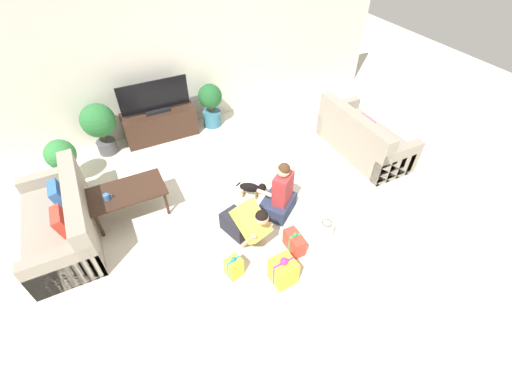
{
  "coord_description": "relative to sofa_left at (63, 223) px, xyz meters",
  "views": [
    {
      "loc": [
        -1.49,
        -3.41,
        3.74
      ],
      "look_at": [
        0.07,
        -0.3,
        0.45
      ],
      "focal_mm": 24.0,
      "sensor_mm": 36.0,
      "label": 1
    }
  ],
  "objects": [
    {
      "name": "mug",
      "position": [
        0.62,
        0.01,
        0.21
      ],
      "size": [
        0.12,
        0.08,
        0.09
      ],
      "color": "#386BAD",
      "rests_on": "coffee_table"
    },
    {
      "name": "potted_plant_back_left",
      "position": [
        0.81,
        1.81,
        0.29
      ],
      "size": [
        0.57,
        0.57,
        0.94
      ],
      "color": "#4C4C51",
      "rests_on": "ground_plane"
    },
    {
      "name": "wall_back",
      "position": [
        2.43,
        2.17,
        1.0
      ],
      "size": [
        8.4,
        0.06,
        2.6
      ],
      "color": "beige",
      "rests_on": "ground_plane"
    },
    {
      "name": "dog",
      "position": [
        2.63,
        -0.41,
        -0.11
      ],
      "size": [
        0.4,
        0.34,
        0.29
      ],
      "rotation": [
        0.0,
        0.0,
        0.89
      ],
      "color": "black",
      "rests_on": "ground_plane"
    },
    {
      "name": "potted_plant_corner_left",
      "position": [
        0.15,
        1.22,
        0.21
      ],
      "size": [
        0.46,
        0.46,
        0.8
      ],
      "color": "beige",
      "rests_on": "ground_plane"
    },
    {
      "name": "person_sitting",
      "position": [
        2.84,
        -0.87,
        0.03
      ],
      "size": [
        0.66,
        0.63,
        0.92
      ],
      "rotation": [
        0.0,
        0.0,
        3.78
      ],
      "color": "#283351",
      "rests_on": "ground_plane"
    },
    {
      "name": "gift_box_c",
      "position": [
        2.3,
        -1.91,
        -0.12
      ],
      "size": [
        0.3,
        0.3,
        0.43
      ],
      "rotation": [
        0.0,
        0.0,
        0.08
      ],
      "color": "yellow",
      "rests_on": "ground_plane"
    },
    {
      "name": "sofa_right",
      "position": [
        4.87,
        -0.23,
        -0.0
      ],
      "size": [
        0.83,
        1.74,
        0.84
      ],
      "rotation": [
        0.0,
        0.0,
        1.57
      ],
      "color": "gray",
      "rests_on": "ground_plane"
    },
    {
      "name": "gift_box_a",
      "position": [
        2.67,
        -1.56,
        -0.17
      ],
      "size": [
        0.17,
        0.34,
        0.32
      ],
      "rotation": [
        0.0,
        0.0,
        -0.0
      ],
      "color": "red",
      "rests_on": "ground_plane"
    },
    {
      "name": "tv_console",
      "position": [
        1.82,
        1.86,
        -0.03
      ],
      "size": [
        1.32,
        0.48,
        0.54
      ],
      "color": "#382319",
      "rests_on": "ground_plane"
    },
    {
      "name": "potted_plant_back_right",
      "position": [
        2.83,
        1.81,
        0.19
      ],
      "size": [
        0.45,
        0.45,
        0.85
      ],
      "color": "#336B84",
      "rests_on": "ground_plane"
    },
    {
      "name": "gift_box_b",
      "position": [
        1.79,
        -1.57,
        -0.15
      ],
      "size": [
        0.23,
        0.21,
        0.34
      ],
      "rotation": [
        0.0,
        0.0,
        0.24
      ],
      "color": "yellow",
      "rests_on": "ground_plane"
    },
    {
      "name": "person_kneeling",
      "position": [
        2.18,
        -1.12,
        0.03
      ],
      "size": [
        0.52,
        0.83,
        0.77
      ],
      "rotation": [
        0.0,
        0.0,
        0.29
      ],
      "color": "#23232D",
      "rests_on": "ground_plane"
    },
    {
      "name": "ground_plane",
      "position": [
        2.43,
        -0.46,
        -0.3
      ],
      "size": [
        16.0,
        16.0,
        0.0
      ],
      "primitive_type": "plane",
      "color": "beige"
    },
    {
      "name": "sofa_left",
      "position": [
        0.0,
        0.0,
        0.0
      ],
      "size": [
        0.83,
        1.74,
        0.84
      ],
      "rotation": [
        0.0,
        0.0,
        -1.57
      ],
      "color": "gray",
      "rests_on": "ground_plane"
    },
    {
      "name": "coffee_table",
      "position": [
        0.88,
        0.07,
        0.11
      ],
      "size": [
        1.06,
        0.6,
        0.46
      ],
      "color": "#382319",
      "rests_on": "ground_plane"
    },
    {
      "name": "tv",
      "position": [
        1.82,
        1.86,
        0.49
      ],
      "size": [
        1.23,
        0.2,
        0.58
      ],
      "color": "black",
      "rests_on": "tv_console"
    },
    {
      "name": "gift_bag_a",
      "position": [
        3.13,
        -1.61,
        -0.13
      ],
      "size": [
        0.23,
        0.16,
        0.35
      ],
      "rotation": [
        0.0,
        0.0,
        0.17
      ],
      "color": "white",
      "rests_on": "ground_plane"
    }
  ]
}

